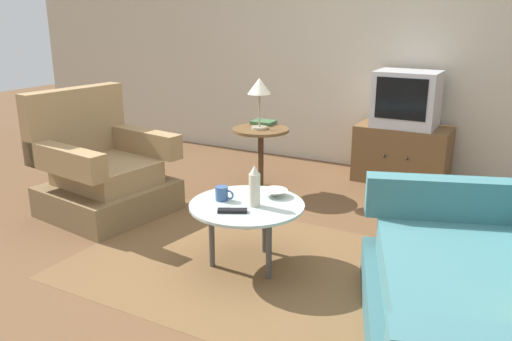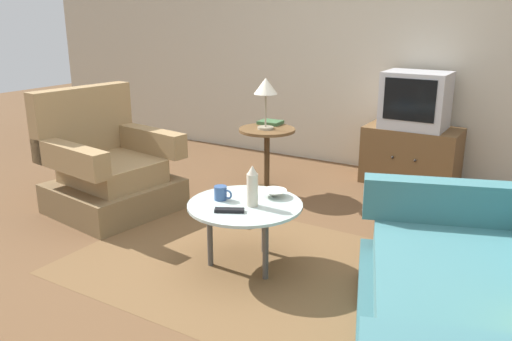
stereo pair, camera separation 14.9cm
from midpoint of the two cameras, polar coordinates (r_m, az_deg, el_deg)
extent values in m
plane|color=brown|center=(3.47, 0.48, -9.50)|extent=(16.00, 16.00, 0.00)
cube|color=#BCB29E|center=(5.37, 14.58, 14.33)|extent=(9.00, 0.12, 2.70)
cube|color=brown|center=(3.39, 0.12, -10.17)|extent=(2.15, 1.60, 0.00)
cube|color=brown|center=(4.36, -14.20, -2.70)|extent=(0.95, 0.97, 0.24)
cube|color=#93754C|center=(4.29, -14.40, -0.06)|extent=(0.77, 0.68, 0.18)
cube|color=#93754C|center=(4.49, -17.40, 5.21)|extent=(0.26, 0.88, 0.55)
cube|color=#93754C|center=(4.05, -18.70, 1.32)|extent=(0.84, 0.25, 0.20)
cube|color=#93754C|center=(4.46, -10.85, 3.31)|extent=(0.84, 0.25, 0.20)
cube|color=#3D7075|center=(2.53, 24.32, -13.46)|extent=(1.26, 1.58, 0.18)
cube|color=#3D7075|center=(3.13, 22.00, -3.18)|extent=(0.97, 0.46, 0.24)
cylinder|color=#B2C6C1|center=(3.23, 0.12, -3.77)|extent=(0.71, 0.71, 0.02)
cylinder|color=#4C4742|center=(3.48, 2.15, -5.89)|extent=(0.04, 0.04, 0.40)
cylinder|color=#4C4742|center=(3.31, -3.74, -7.18)|extent=(0.04, 0.04, 0.40)
cylinder|color=#4C4742|center=(3.14, 2.42, -8.48)|extent=(0.04, 0.04, 0.40)
cylinder|color=brown|center=(4.56, 2.15, 4.44)|extent=(0.49, 0.49, 0.02)
cylinder|color=#47311C|center=(4.63, 2.11, 0.97)|extent=(0.05, 0.05, 0.55)
cylinder|color=#47311C|center=(4.71, 2.07, -2.09)|extent=(0.27, 0.27, 0.02)
cube|color=brown|center=(5.08, 17.36, 1.57)|extent=(0.84, 0.48, 0.53)
sphere|color=black|center=(4.87, 15.49, 1.38)|extent=(0.02, 0.02, 0.02)
sphere|color=black|center=(4.82, 17.78, 1.03)|extent=(0.02, 0.02, 0.02)
cube|color=#B7B7BC|center=(4.96, 17.83, 7.30)|extent=(0.56, 0.42, 0.51)
cube|color=black|center=(4.75, 17.22, 7.33)|extent=(0.45, 0.01, 0.36)
cylinder|color=#9E937A|center=(4.53, 1.99, 4.66)|extent=(0.14, 0.14, 0.02)
cylinder|color=#9E937A|center=(4.50, 2.01, 6.55)|extent=(0.02, 0.02, 0.28)
cone|color=beige|center=(4.47, 2.04, 9.19)|extent=(0.20, 0.20, 0.13)
cylinder|color=beige|center=(3.15, 0.95, -2.14)|extent=(0.07, 0.07, 0.20)
cone|color=beige|center=(3.11, 0.97, 0.08)|extent=(0.06, 0.06, 0.05)
cylinder|color=#335184|center=(3.28, -2.59, -2.46)|extent=(0.08, 0.08, 0.09)
torus|color=#335184|center=(3.25, -1.77, -2.63)|extent=(0.06, 0.01, 0.06)
cone|color=silver|center=(3.34, 3.24, -2.49)|extent=(0.17, 0.17, 0.04)
cube|color=black|center=(3.09, -1.53, -4.36)|extent=(0.18, 0.13, 0.02)
cube|color=#3D663D|center=(4.74, 2.49, 5.25)|extent=(0.20, 0.17, 0.03)
camera|label=1|loc=(0.07, -88.75, 0.38)|focal=36.74mm
camera|label=2|loc=(0.07, 91.25, -0.38)|focal=36.74mm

